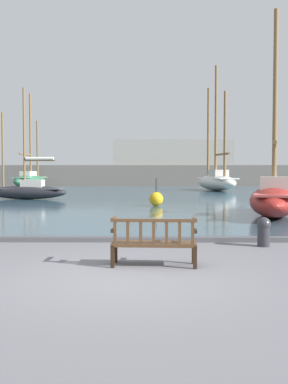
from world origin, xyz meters
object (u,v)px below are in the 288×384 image
object	(u,v)px
mooring_bollard	(264,230)
sailboat_nearest_starboard	(27,190)
channel_buoy	(156,199)
sailboat_nearest_port	(216,179)
sailboat_outer_starboard	(274,197)
sailboat_far_starboard	(30,179)
park_bench	(154,242)

from	to	relation	value
mooring_bollard	sailboat_nearest_starboard	bearing A→B (deg)	121.77
sailboat_nearest_starboard	channel_buoy	xyz separation A→B (m)	(8.14, -5.47, -0.24)
sailboat_nearest_port	sailboat_nearest_starboard	bearing A→B (deg)	-136.63
sailboat_nearest_port	sailboat_outer_starboard	bearing A→B (deg)	-93.78
sailboat_far_starboard	channel_buoy	xyz separation A→B (m)	(13.70, -26.50, -0.57)
mooring_bollard	channel_buoy	xyz separation A→B (m)	(-2.35, 11.46, 0.05)
park_bench	sailboat_nearest_port	size ratio (longest dim) A/B	0.14
sailboat_nearest_port	mooring_bollard	xyz separation A→B (m)	(-3.76, -30.39, -0.75)
park_bench	mooring_bollard	bearing A→B (deg)	39.49
sailboat_nearest_starboard	sailboat_far_starboard	bearing A→B (deg)	104.81
park_bench	sailboat_far_starboard	bearing A→B (deg)	108.41
sailboat_far_starboard	channel_buoy	world-z (taller)	sailboat_far_starboard
sailboat_nearest_starboard	sailboat_far_starboard	distance (m)	21.75
mooring_bollard	sailboat_nearest_port	bearing A→B (deg)	82.95
park_bench	sailboat_outer_starboard	size ratio (longest dim) A/B	0.20
sailboat_nearest_port	sailboat_nearest_starboard	size ratio (longest dim) A/B	1.67
park_bench	mooring_bollard	distance (m)	3.47
sailboat_nearest_starboard	sailboat_far_starboard	size ratio (longest dim) A/B	0.67
sailboat_nearest_port	mooring_bollard	world-z (taller)	sailboat_nearest_port
park_bench	sailboat_outer_starboard	bearing A→B (deg)	61.04
sailboat_nearest_starboard	park_bench	bearing A→B (deg)	-67.79
park_bench	sailboat_nearest_starboard	world-z (taller)	sailboat_nearest_starboard
sailboat_outer_starboard	channel_buoy	world-z (taller)	sailboat_outer_starboard
park_bench	sailboat_nearest_port	world-z (taller)	sailboat_nearest_port
sailboat_nearest_port	mooring_bollard	size ratio (longest dim) A/B	16.79
mooring_bollard	sailboat_far_starboard	bearing A→B (deg)	112.91
park_bench	sailboat_far_starboard	size ratio (longest dim) A/B	0.15
park_bench	sailboat_nearest_port	xyz separation A→B (m)	(6.43, 32.59, 0.67)
sailboat_nearest_starboard	mooring_bollard	size ratio (longest dim) A/B	10.04
sailboat_nearest_port	sailboat_nearest_starboard	world-z (taller)	sailboat_nearest_port
sailboat_far_starboard	mooring_bollard	xyz separation A→B (m)	(16.05, -37.96, -0.62)
park_bench	mooring_bollard	xyz separation A→B (m)	(2.68, 2.20, -0.08)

